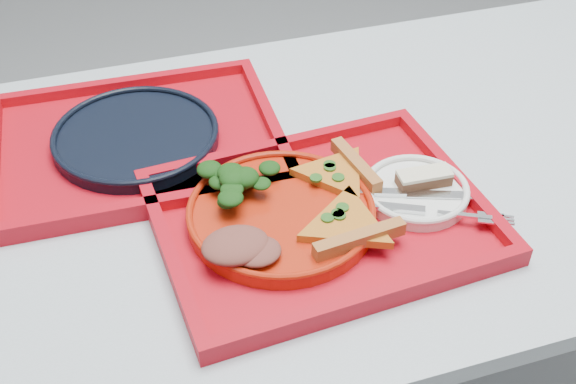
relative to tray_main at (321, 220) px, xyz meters
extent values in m
cube|color=#A5B0B9|center=(0.19, 0.12, -0.02)|extent=(1.60, 0.80, 0.03)
cube|color=#B00916|center=(0.00, 0.00, 0.00)|extent=(0.47, 0.38, 0.01)
cube|color=#B00916|center=(-0.22, 0.25, 0.00)|extent=(0.46, 0.36, 0.01)
cylinder|color=#AF200B|center=(-0.05, 0.01, 0.02)|extent=(0.26, 0.26, 0.02)
cylinder|color=white|center=(0.14, 0.00, 0.01)|extent=(0.15, 0.15, 0.01)
cylinder|color=black|center=(-0.22, 0.25, 0.01)|extent=(0.26, 0.26, 0.02)
ellipsoid|color=black|center=(-0.09, 0.06, 0.05)|extent=(0.10, 0.09, 0.05)
ellipsoid|color=brown|center=(-0.13, -0.05, 0.04)|extent=(0.09, 0.07, 0.03)
cube|color=#4A2718|center=(0.16, 0.01, 0.03)|extent=(0.08, 0.03, 0.02)
cube|color=beige|center=(0.16, 0.01, 0.04)|extent=(0.08, 0.03, 0.01)
cube|color=silver|center=(0.14, -0.01, 0.02)|extent=(0.18, 0.08, 0.01)
cube|color=silver|center=(0.15, -0.06, 0.02)|extent=(0.18, 0.10, 0.01)
camera|label=1|loc=(-0.27, -0.70, 0.69)|focal=45.00mm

